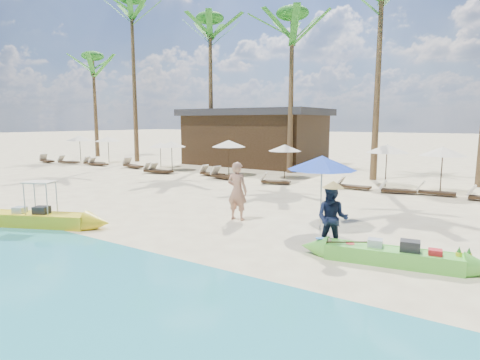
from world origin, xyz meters
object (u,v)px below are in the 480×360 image
Objects in this scene: green_canoe at (392,256)px; blue_umbrella at (322,163)px; yellow_canoe at (36,219)px; tourist at (237,191)px.

blue_umbrella is (-2.64, 2.15, 1.87)m from green_canoe.
blue_umbrella is at bearing 8.12° from yellow_canoe.
tourist reaches higher than yellow_canoe.
yellow_canoe is at bearing 35.85° from tourist.
green_canoe is 2.43× the size of tourist.
green_canoe is 10.74m from yellow_canoe.
tourist is (4.95, 4.28, 0.76)m from yellow_canoe.
tourist is 3.06m from blue_umbrella.
tourist is at bearing -169.60° from blue_umbrella.
blue_umbrella reaches higher than green_canoe.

